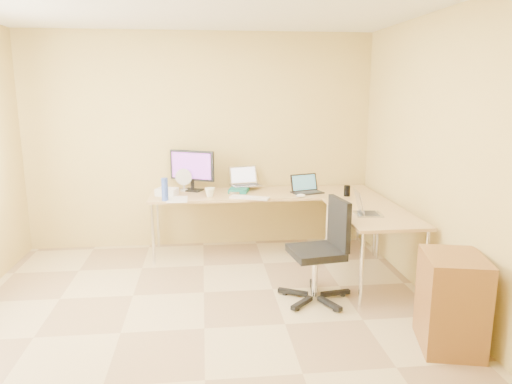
{
  "coord_description": "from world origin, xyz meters",
  "views": [
    {
      "loc": [
        0.02,
        -3.62,
        1.92
      ],
      "look_at": [
        0.55,
        1.1,
        0.9
      ],
      "focal_mm": 33.54,
      "sensor_mm": 36.0,
      "label": 1
    }
  ],
  "objects": [
    {
      "name": "cabinet",
      "position": [
        1.85,
        -0.48,
        0.36
      ],
      "size": [
        0.54,
        0.61,
        0.73
      ],
      "primitive_type": "cube",
      "rotation": [
        0.0,
        0.0,
        -0.24
      ],
      "color": "brown",
      "rests_on": "ground"
    },
    {
      "name": "wall_back",
      "position": [
        0.0,
        2.25,
        1.3
      ],
      "size": [
        4.5,
        0.0,
        4.5
      ],
      "primitive_type": "plane",
      "rotation": [
        1.57,
        0.0,
        0.0
      ],
      "color": "tan",
      "rests_on": "ground"
    },
    {
      "name": "keyboard",
      "position": [
        0.53,
        1.55,
        0.74
      ],
      "size": [
        0.46,
        0.29,
        0.02
      ],
      "primitive_type": "cube",
      "rotation": [
        0.0,
        0.0,
        -0.42
      ],
      "color": "white",
      "rests_on": "desk_main"
    },
    {
      "name": "book_stack",
      "position": [
        0.44,
        1.92,
        0.75
      ],
      "size": [
        0.28,
        0.33,
        0.05
      ],
      "primitive_type": "cube",
      "rotation": [
        0.0,
        0.0,
        -0.25
      ],
      "color": "#146C5E",
      "rests_on": "desk_main"
    },
    {
      "name": "desk_main",
      "position": [
        0.72,
        1.85,
        0.36
      ],
      "size": [
        2.65,
        0.7,
        0.73
      ],
      "primitive_type": "cube",
      "color": "tan",
      "rests_on": "ground"
    },
    {
      "name": "laptop_return",
      "position": [
        1.61,
        0.72,
        0.83
      ],
      "size": [
        0.32,
        0.26,
        0.2
      ],
      "primitive_type": "cube",
      "rotation": [
        0.0,
        0.0,
        1.48
      ],
      "color": "#B1B4C2",
      "rests_on": "desk_return"
    },
    {
      "name": "mug",
      "position": [
        0.09,
        1.69,
        0.78
      ],
      "size": [
        0.12,
        0.12,
        0.1
      ],
      "primitive_type": "imported",
      "rotation": [
        0.0,
        0.0,
        -0.05
      ],
      "color": "white",
      "rests_on": "desk_main"
    },
    {
      "name": "wall_front",
      "position": [
        0.0,
        -2.25,
        1.3
      ],
      "size": [
        4.5,
        0.0,
        4.5
      ],
      "primitive_type": "plane",
      "rotation": [
        -1.57,
        0.0,
        0.0
      ],
      "color": "tan",
      "rests_on": "ground"
    },
    {
      "name": "desk_fan",
      "position": [
        -0.21,
        2.05,
        0.86
      ],
      "size": [
        0.21,
        0.21,
        0.25
      ],
      "primitive_type": "cylinder",
      "rotation": [
        0.0,
        0.0,
        -0.06
      ],
      "color": "silver",
      "rests_on": "desk_main"
    },
    {
      "name": "black_cup",
      "position": [
        1.65,
        1.55,
        0.79
      ],
      "size": [
        0.09,
        0.09,
        0.12
      ],
      "primitive_type": "cylinder",
      "rotation": [
        0.0,
        0.0,
        -0.42
      ],
      "color": "black",
      "rests_on": "desk_main"
    },
    {
      "name": "papers",
      "position": [
        -0.27,
        1.58,
        0.73
      ],
      "size": [
        0.23,
        0.32,
        0.01
      ],
      "primitive_type": "cube",
      "rotation": [
        0.0,
        0.0,
        0.01
      ],
      "color": "white",
      "rests_on": "desk_main"
    },
    {
      "name": "mouse",
      "position": [
        1.11,
        1.55,
        0.75
      ],
      "size": [
        0.12,
        0.1,
        0.04
      ],
      "primitive_type": "ellipsoid",
      "rotation": [
        0.0,
        0.0,
        -0.3
      ],
      "color": "white",
      "rests_on": "desk_main"
    },
    {
      "name": "desk_return",
      "position": [
        1.7,
        0.85,
        0.36
      ],
      "size": [
        0.7,
        1.3,
        0.73
      ],
      "primitive_type": "cube",
      "color": "tan",
      "rests_on": "ground"
    },
    {
      "name": "cd_stack",
      "position": [
        0.38,
        1.82,
        0.75
      ],
      "size": [
        0.14,
        0.14,
        0.03
      ],
      "primitive_type": "cylinder",
      "rotation": [
        0.0,
        0.0,
        0.03
      ],
      "color": "silver",
      "rests_on": "desk_main"
    },
    {
      "name": "wall_right",
      "position": [
        2.1,
        0.0,
        1.3
      ],
      "size": [
        0.0,
        4.5,
        4.5
      ],
      "primitive_type": "plane",
      "rotation": [
        1.57,
        0.0,
        -1.57
      ],
      "color": "tan",
      "rests_on": "ground"
    },
    {
      "name": "monitor",
      "position": [
        -0.11,
        2.05,
        0.98
      ],
      "size": [
        0.59,
        0.43,
        0.49
      ],
      "primitive_type": "cube",
      "rotation": [
        0.0,
        0.0,
        -0.49
      ],
      "color": "black",
      "rests_on": "desk_main"
    },
    {
      "name": "laptop_black",
      "position": [
        1.23,
        1.77,
        0.84
      ],
      "size": [
        0.41,
        0.35,
        0.22
      ],
      "primitive_type": "cube",
      "rotation": [
        0.0,
        0.0,
        0.31
      ],
      "color": "black",
      "rests_on": "desk_main"
    },
    {
      "name": "floor",
      "position": [
        0.0,
        0.0,
        0.0
      ],
      "size": [
        4.5,
        4.5,
        0.0
      ],
      "primitive_type": "plane",
      "color": "#CEB989",
      "rests_on": "ground"
    },
    {
      "name": "white_box",
      "position": [
        -0.4,
        1.82,
        0.77
      ],
      "size": [
        0.27,
        0.24,
        0.08
      ],
      "primitive_type": "cube",
      "rotation": [
        0.0,
        0.0,
        -0.36
      ],
      "color": "white",
      "rests_on": "desk_main"
    },
    {
      "name": "laptop_center",
      "position": [
        0.53,
        2.05,
        0.89
      ],
      "size": [
        0.41,
        0.35,
        0.23
      ],
      "primitive_type": "cube",
      "rotation": [
        0.0,
        0.0,
        0.25
      ],
      "color": "silver",
      "rests_on": "desk_main"
    },
    {
      "name": "water_bottle",
      "position": [
        -0.4,
        1.55,
        0.86
      ],
      "size": [
        0.09,
        0.09,
        0.25
      ],
      "primitive_type": "cylinder",
      "rotation": [
        0.0,
        0.0,
        -0.36
      ],
      "color": "#3652B5",
      "rests_on": "desk_main"
    },
    {
      "name": "office_chair",
      "position": [
        1.03,
        0.45,
        0.5
      ],
      "size": [
        0.66,
        0.66,
        0.96
      ],
      "primitive_type": "cube",
      "rotation": [
        0.0,
        0.0,
        0.15
      ],
      "color": "black",
      "rests_on": "ground"
    }
  ]
}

